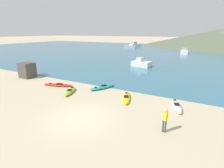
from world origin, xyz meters
TOP-DOWN VIEW (x-y plane):
  - ground_plane at (0.00, 0.00)m, footprint 400.00×400.00m
  - bay_water at (0.00, 42.12)m, footprint 160.00×70.00m
  - kayak_on_sand_0 at (-2.16, 6.47)m, footprint 1.96×3.11m
  - kayak_on_sand_1 at (-4.32, 3.77)m, footprint 1.66×2.70m
  - kayak_on_sand_2 at (1.29, 5.01)m, footprint 1.88×3.22m
  - kayak_on_sand_3 at (-7.05, 4.87)m, footprint 3.55×1.72m
  - kayak_on_sand_4 at (5.61, 5.25)m, footprint 1.63×2.97m
  - person_near_foreground at (5.58, 1.15)m, footprint 0.32×0.22m
  - moored_boat_0 at (-19.74, 59.78)m, footprint 3.49×6.20m
  - moored_boat_1 at (-18.36, 51.30)m, footprint 4.26×2.51m
  - moored_boat_2 at (1.28, 43.12)m, footprint 2.34×4.86m
  - moored_boat_3 at (-2.73, 20.16)m, footprint 3.37×2.40m
  - shoreline_rock at (-13.48, 5.78)m, footprint 1.74×1.60m

SIDE VIEW (x-z plane):
  - ground_plane at x=0.00m, z-range 0.00..0.00m
  - bay_water at x=0.00m, z-range 0.00..0.06m
  - kayak_on_sand_3 at x=-7.05m, z-range -0.02..0.29m
  - kayak_on_sand_2 at x=1.29m, z-range -0.02..0.31m
  - kayak_on_sand_1 at x=-4.32m, z-range -0.02..0.36m
  - kayak_on_sand_0 at x=-2.16m, z-range -0.02..0.36m
  - kayak_on_sand_4 at x=5.61m, z-range -0.02..0.37m
  - moored_boat_1 at x=-18.36m, z-range 0.06..0.91m
  - moored_boat_3 at x=-2.73m, z-range -0.17..1.35m
  - moored_boat_2 at x=1.28m, z-range -0.17..1.39m
  - moored_boat_0 at x=-19.74m, z-range -0.22..1.63m
  - person_near_foreground at x=5.58m, z-range 0.11..1.69m
  - shoreline_rock at x=-13.48m, z-range 0.00..1.95m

